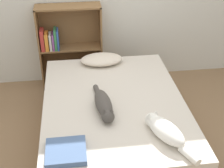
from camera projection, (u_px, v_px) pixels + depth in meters
ground_plane at (114, 140)px, 3.31m from camera, size 8.00×8.00×0.00m
bed at (114, 121)px, 3.18m from camera, size 1.40×1.87×0.52m
pillow at (101, 59)px, 3.64m from camera, size 0.48×0.29×0.11m
cat_light at (165, 130)px, 2.56m from camera, size 0.35×0.58×0.15m
cat_dark at (104, 105)px, 2.84m from camera, size 0.19×0.63×0.16m
bookshelf at (68, 45)px, 4.01m from camera, size 0.79×0.26×1.09m
blanket_fold at (66, 152)px, 2.41m from camera, size 0.31×0.29×0.05m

